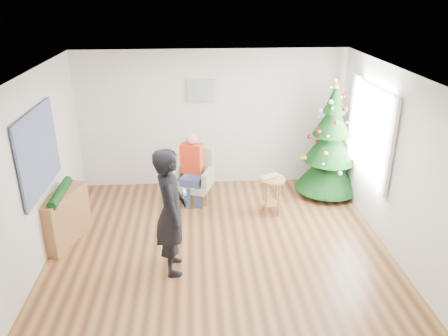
{
  "coord_description": "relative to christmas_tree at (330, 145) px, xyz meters",
  "views": [
    {
      "loc": [
        -0.32,
        -5.43,
        3.66
      ],
      "look_at": [
        0.1,
        0.6,
        1.1
      ],
      "focal_mm": 35.0,
      "sensor_mm": 36.0,
      "label": 1
    }
  ],
  "objects": [
    {
      "name": "floor",
      "position": [
        -2.13,
        -1.86,
        -0.96
      ],
      "size": [
        5.0,
        5.0,
        0.0
      ],
      "primitive_type": "plane",
      "color": "brown",
      "rests_on": "ground"
    },
    {
      "name": "ceiling",
      "position": [
        -2.13,
        -1.86,
        1.64
      ],
      "size": [
        5.0,
        5.0,
        0.0
      ],
      "primitive_type": "plane",
      "rotation": [
        3.14,
        0.0,
        0.0
      ],
      "color": "white",
      "rests_on": "wall_back"
    },
    {
      "name": "wall_back",
      "position": [
        -2.13,
        0.64,
        0.34
      ],
      "size": [
        5.0,
        0.0,
        5.0
      ],
      "primitive_type": "plane",
      "rotation": [
        1.57,
        0.0,
        0.0
      ],
      "color": "silver",
      "rests_on": "floor"
    },
    {
      "name": "wall_front",
      "position": [
        -2.13,
        -4.36,
        0.34
      ],
      "size": [
        5.0,
        0.0,
        5.0
      ],
      "primitive_type": "plane",
      "rotation": [
        -1.57,
        0.0,
        0.0
      ],
      "color": "silver",
      "rests_on": "floor"
    },
    {
      "name": "wall_left",
      "position": [
        -4.63,
        -1.86,
        0.34
      ],
      "size": [
        0.0,
        5.0,
        5.0
      ],
      "primitive_type": "plane",
      "rotation": [
        1.57,
        0.0,
        1.57
      ],
      "color": "silver",
      "rests_on": "floor"
    },
    {
      "name": "wall_right",
      "position": [
        0.37,
        -1.86,
        0.34
      ],
      "size": [
        0.0,
        5.0,
        5.0
      ],
      "primitive_type": "plane",
      "rotation": [
        1.57,
        0.0,
        -1.57
      ],
      "color": "silver",
      "rests_on": "floor"
    },
    {
      "name": "window_panel",
      "position": [
        0.34,
        -0.86,
        0.54
      ],
      "size": [
        0.04,
        1.3,
        1.4
      ],
      "primitive_type": "cube",
      "color": "white",
      "rests_on": "wall_right"
    },
    {
      "name": "curtains",
      "position": [
        0.31,
        -0.86,
        0.54
      ],
      "size": [
        0.05,
        1.75,
        1.5
      ],
      "color": "white",
      "rests_on": "wall_right"
    },
    {
      "name": "christmas_tree",
      "position": [
        0.0,
        0.0,
        0.0
      ],
      "size": [
        1.18,
        1.18,
        2.14
      ],
      "rotation": [
        0.0,
        0.0,
        0.24
      ],
      "color": "#3F2816",
      "rests_on": "floor"
    },
    {
      "name": "stool",
      "position": [
        -1.18,
        -0.72,
        -0.62
      ],
      "size": [
        0.44,
        0.44,
        0.66
      ],
      "rotation": [
        0.0,
        0.0,
        0.21
      ],
      "color": "brown",
      "rests_on": "floor"
    },
    {
      "name": "laptop",
      "position": [
        -1.18,
        -0.72,
        -0.28
      ],
      "size": [
        0.43,
        0.39,
        0.03
      ],
      "primitive_type": "imported",
      "rotation": [
        0.0,
        0.0,
        0.56
      ],
      "color": "silver",
      "rests_on": "stool"
    },
    {
      "name": "armchair",
      "position": [
        -2.5,
        -0.08,
        -0.62
      ],
      "size": [
        0.8,
        0.78,
        0.95
      ],
      "rotation": [
        0.0,
        0.0,
        -0.34
      ],
      "color": "gray",
      "rests_on": "floor"
    },
    {
      "name": "seated_person",
      "position": [
        -2.52,
        -0.13,
        -0.33
      ],
      "size": [
        0.46,
        0.6,
        1.25
      ],
      "rotation": [
        0.0,
        0.0,
        -0.34
      ],
      "color": "navy",
      "rests_on": "armchair"
    },
    {
      "name": "standing_man",
      "position": [
        -2.79,
        -2.19,
        -0.07
      ],
      "size": [
        0.5,
        0.69,
        1.78
      ],
      "primitive_type": "imported",
      "rotation": [
        0.0,
        0.0,
        1.68
      ],
      "color": "black",
      "rests_on": "floor"
    },
    {
      "name": "game_controller",
      "position": [
        -2.6,
        -2.22,
        0.22
      ],
      "size": [
        0.05,
        0.13,
        0.04
      ],
      "primitive_type": "cube",
      "rotation": [
        0.0,
        0.0,
        0.11
      ],
      "color": "white",
      "rests_on": "standing_man"
    },
    {
      "name": "console",
      "position": [
        -4.46,
        -1.36,
        -0.56
      ],
      "size": [
        0.57,
        1.04,
        0.8
      ],
      "primitive_type": "cube",
      "rotation": [
        0.0,
        0.0,
        -0.28
      ],
      "color": "brown",
      "rests_on": "floor"
    },
    {
      "name": "garland",
      "position": [
        -4.46,
        -1.36,
        -0.14
      ],
      "size": [
        0.14,
        0.9,
        0.14
      ],
      "primitive_type": "cylinder",
      "rotation": [
        1.57,
        0.0,
        0.0
      ],
      "color": "black",
      "rests_on": "console"
    },
    {
      "name": "tapestry",
      "position": [
        -4.59,
        -1.56,
        0.59
      ],
      "size": [
        0.03,
        1.5,
        1.15
      ],
      "primitive_type": "cube",
      "color": "black",
      "rests_on": "wall_left"
    },
    {
      "name": "framed_picture",
      "position": [
        -2.33,
        0.61,
        0.89
      ],
      "size": [
        0.52,
        0.05,
        0.42
      ],
      "color": "tan",
      "rests_on": "wall_back"
    }
  ]
}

